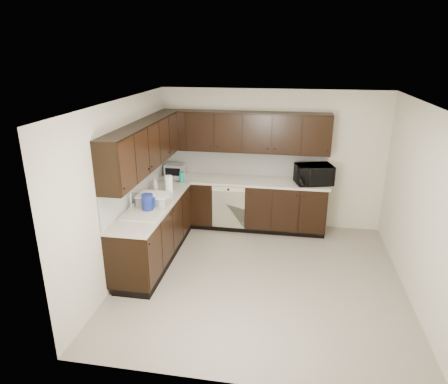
# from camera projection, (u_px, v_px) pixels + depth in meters

# --- Properties ---
(floor) EXTENTS (4.00, 4.00, 0.00)m
(floor) POSITION_uv_depth(u_px,v_px,m) (260.00, 278.00, 5.81)
(floor) COLOR gray
(floor) RESTS_ON ground
(ceiling) EXTENTS (4.00, 4.00, 0.00)m
(ceiling) POSITION_uv_depth(u_px,v_px,m) (266.00, 103.00, 4.96)
(ceiling) COLOR white
(ceiling) RESTS_ON wall_back
(wall_back) EXTENTS (4.00, 0.02, 2.50)m
(wall_back) POSITION_uv_depth(u_px,v_px,m) (272.00, 159.00, 7.24)
(wall_back) COLOR beige
(wall_back) RESTS_ON floor
(wall_left) EXTENTS (0.02, 4.00, 2.50)m
(wall_left) POSITION_uv_depth(u_px,v_px,m) (123.00, 189.00, 5.70)
(wall_left) COLOR beige
(wall_left) RESTS_ON floor
(wall_right) EXTENTS (0.02, 4.00, 2.50)m
(wall_right) POSITION_uv_depth(u_px,v_px,m) (421.00, 207.00, 5.07)
(wall_right) COLOR beige
(wall_right) RESTS_ON floor
(wall_front) EXTENTS (4.00, 0.02, 2.50)m
(wall_front) POSITION_uv_depth(u_px,v_px,m) (246.00, 275.00, 3.53)
(wall_front) COLOR beige
(wall_front) RESTS_ON floor
(lower_cabinets) EXTENTS (3.00, 2.80, 0.90)m
(lower_cabinets) POSITION_uv_depth(u_px,v_px,m) (208.00, 217.00, 6.86)
(lower_cabinets) COLOR black
(lower_cabinets) RESTS_ON floor
(countertop) EXTENTS (3.03, 2.83, 0.04)m
(countertop) POSITION_uv_depth(u_px,v_px,m) (207.00, 189.00, 6.68)
(countertop) COLOR beige
(countertop) RESTS_ON lower_cabinets
(backsplash) EXTENTS (3.00, 2.80, 0.48)m
(backsplash) POSITION_uv_depth(u_px,v_px,m) (198.00, 170.00, 6.83)
(backsplash) COLOR white
(backsplash) RESTS_ON countertop
(upper_cabinets) EXTENTS (3.00, 2.80, 0.70)m
(upper_cabinets) POSITION_uv_depth(u_px,v_px,m) (202.00, 138.00, 6.50)
(upper_cabinets) COLOR black
(upper_cabinets) RESTS_ON wall_back
(dishwasher) EXTENTS (0.58, 0.04, 0.78)m
(dishwasher) POSITION_uv_depth(u_px,v_px,m) (228.00, 205.00, 7.04)
(dishwasher) COLOR beige
(dishwasher) RESTS_ON lower_cabinets
(sink) EXTENTS (0.54, 0.82, 0.42)m
(sink) POSITION_uv_depth(u_px,v_px,m) (146.00, 215.00, 5.77)
(sink) COLOR beige
(sink) RESTS_ON countertop
(microwave) EXTENTS (0.70, 0.56, 0.34)m
(microwave) POSITION_uv_depth(u_px,v_px,m) (314.00, 174.00, 6.85)
(microwave) COLOR black
(microwave) RESTS_ON countertop
(soap_bottle_a) EXTENTS (0.10, 0.10, 0.19)m
(soap_bottle_a) POSITION_uv_depth(u_px,v_px,m) (162.00, 202.00, 5.83)
(soap_bottle_a) COLOR gray
(soap_bottle_a) RESTS_ON countertop
(soap_bottle_b) EXTENTS (0.11, 0.11, 0.22)m
(soap_bottle_b) POSITION_uv_depth(u_px,v_px,m) (155.00, 184.00, 6.57)
(soap_bottle_b) COLOR gray
(soap_bottle_b) RESTS_ON countertop
(toaster_oven) EXTENTS (0.34, 0.26, 0.22)m
(toaster_oven) POSITION_uv_depth(u_px,v_px,m) (175.00, 170.00, 7.32)
(toaster_oven) COLOR silver
(toaster_oven) RESTS_ON countertop
(storage_bin) EXTENTS (0.45, 0.34, 0.17)m
(storage_bin) POSITION_uv_depth(u_px,v_px,m) (154.00, 200.00, 5.91)
(storage_bin) COLOR silver
(storage_bin) RESTS_ON countertop
(blue_pitcher) EXTENTS (0.21, 0.21, 0.25)m
(blue_pitcher) POSITION_uv_depth(u_px,v_px,m) (148.00, 203.00, 5.71)
(blue_pitcher) COLOR #10269A
(blue_pitcher) RESTS_ON countertop
(teal_tumbler) EXTENTS (0.10, 0.10, 0.19)m
(teal_tumbler) POSITION_uv_depth(u_px,v_px,m) (182.00, 177.00, 6.95)
(teal_tumbler) COLOR #0B7D73
(teal_tumbler) RESTS_ON countertop
(paper_towel_roll) EXTENTS (0.15, 0.15, 0.27)m
(paper_towel_roll) POSITION_uv_depth(u_px,v_px,m) (169.00, 184.00, 6.47)
(paper_towel_roll) COLOR white
(paper_towel_roll) RESTS_ON countertop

